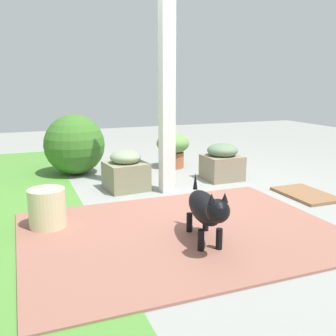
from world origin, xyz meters
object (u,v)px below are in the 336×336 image
object	(u,v)px
stone_planter_nearest	(222,162)
doormat	(306,194)
terracotta_pot_broad	(173,148)
porch_pillar	(167,74)
stone_planter_mid	(126,172)
dog	(206,209)
ceramic_urn	(47,209)
round_shrub	(74,145)

from	to	relation	value
stone_planter_nearest	doormat	bearing A→B (deg)	-152.65
terracotta_pot_broad	stone_planter_nearest	bearing A→B (deg)	-159.62
porch_pillar	doormat	size ratio (longest dim) A/B	3.78
stone_planter_mid	terracotta_pot_broad	xyz separation A→B (m)	(0.82, -0.88, 0.07)
terracotta_pot_broad	stone_planter_mid	bearing A→B (deg)	132.94
stone_planter_mid	dog	distance (m)	1.62
stone_planter_nearest	dog	world-z (taller)	dog
porch_pillar	ceramic_urn	size ratio (longest dim) A/B	7.43
porch_pillar	doormat	bearing A→B (deg)	-117.81
round_shrub	dog	size ratio (longest dim) A/B	1.09
terracotta_pot_broad	dog	distance (m)	2.54
porch_pillar	round_shrub	size ratio (longest dim) A/B	3.25
ceramic_urn	round_shrub	bearing A→B (deg)	-14.91
round_shrub	dog	xyz separation A→B (m)	(-2.54, -0.54, -0.10)
stone_planter_nearest	round_shrub	bearing A→B (deg)	59.90
round_shrub	terracotta_pot_broad	xyz separation A→B (m)	(-0.11, -1.28, -0.10)
terracotta_pot_broad	ceramic_urn	world-z (taller)	terracotta_pot_broad
round_shrub	ceramic_urn	size ratio (longest dim) A/B	2.29
stone_planter_mid	terracotta_pot_broad	bearing A→B (deg)	-47.06
round_shrub	stone_planter_nearest	bearing A→B (deg)	-120.10
terracotta_pot_broad	dog	size ratio (longest dim) A/B	0.68
stone_planter_mid	doormat	xyz separation A→B (m)	(-0.91, -1.66, -0.18)
round_shrub	dog	world-z (taller)	round_shrub
dog	stone_planter_mid	bearing A→B (deg)	5.02
ceramic_urn	doormat	distance (m)	2.54
stone_planter_mid	porch_pillar	bearing A→B (deg)	-121.73
stone_planter_nearest	round_shrub	world-z (taller)	round_shrub
ceramic_urn	stone_planter_mid	bearing A→B (deg)	-45.22
doormat	terracotta_pot_broad	bearing A→B (deg)	24.16
stone_planter_nearest	doormat	world-z (taller)	stone_planter_nearest
dog	terracotta_pot_broad	bearing A→B (deg)	-16.90
doormat	dog	bearing A→B (deg)	114.96
round_shrub	doormat	world-z (taller)	round_shrub
terracotta_pot_broad	ceramic_urn	size ratio (longest dim) A/B	1.41
stone_planter_mid	round_shrub	size ratio (longest dim) A/B	0.61
porch_pillar	dog	bearing A→B (deg)	170.02
round_shrub	doormat	distance (m)	2.78
terracotta_pot_broad	dog	bearing A→B (deg)	163.10
round_shrub	ceramic_urn	bearing A→B (deg)	165.09
dog	doormat	size ratio (longest dim) A/B	1.07
terracotta_pot_broad	doormat	xyz separation A→B (m)	(-1.73, -0.77, -0.26)
stone_planter_mid	doormat	world-z (taller)	stone_planter_mid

